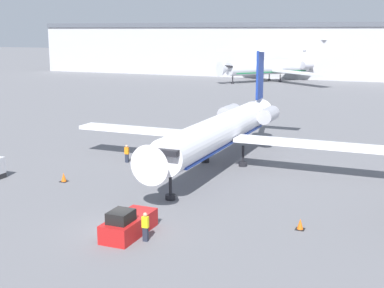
{
  "coord_description": "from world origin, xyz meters",
  "views": [
    {
      "loc": [
        16.39,
        -27.9,
        12.61
      ],
      "look_at": [
        0.0,
        11.75,
        3.45
      ],
      "focal_mm": 50.0,
      "sensor_mm": 36.0,
      "label": 1
    }
  ],
  "objects_px": {
    "worker_near_tug": "(145,226)",
    "airplane_parked_far_left": "(272,67)",
    "traffic_cone_left": "(64,177)",
    "pushback_tug": "(129,224)",
    "worker_by_wing": "(127,153)",
    "traffic_cone_right": "(300,224)",
    "airplane_main": "(222,130)"
  },
  "relations": [
    {
      "from": "airplane_main",
      "to": "pushback_tug",
      "type": "xyz_separation_m",
      "value": [
        0.41,
        -18.68,
        -2.81
      ]
    },
    {
      "from": "worker_by_wing",
      "to": "traffic_cone_left",
      "type": "height_order",
      "value": "worker_by_wing"
    },
    {
      "from": "worker_near_tug",
      "to": "airplane_parked_far_left",
      "type": "bearing_deg",
      "value": 100.0
    },
    {
      "from": "pushback_tug",
      "to": "worker_by_wing",
      "type": "xyz_separation_m",
      "value": [
        -9.35,
        16.45,
        0.22
      ]
    },
    {
      "from": "traffic_cone_left",
      "to": "airplane_main",
      "type": "bearing_deg",
      "value": 43.98
    },
    {
      "from": "airplane_parked_far_left",
      "to": "pushback_tug",
      "type": "bearing_deg",
      "value": -80.74
    },
    {
      "from": "pushback_tug",
      "to": "traffic_cone_left",
      "type": "xyz_separation_m",
      "value": [
        -10.99,
        8.47,
        -0.32
      ]
    },
    {
      "from": "pushback_tug",
      "to": "worker_near_tug",
      "type": "relative_size",
      "value": 2.47
    },
    {
      "from": "pushback_tug",
      "to": "worker_by_wing",
      "type": "bearing_deg",
      "value": 119.61
    },
    {
      "from": "airplane_main",
      "to": "traffic_cone_left",
      "type": "bearing_deg",
      "value": -136.02
    },
    {
      "from": "airplane_main",
      "to": "worker_near_tug",
      "type": "relative_size",
      "value": 16.68
    },
    {
      "from": "pushback_tug",
      "to": "airplane_parked_far_left",
      "type": "bearing_deg",
      "value": 99.26
    },
    {
      "from": "traffic_cone_left",
      "to": "traffic_cone_right",
      "type": "relative_size",
      "value": 1.07
    },
    {
      "from": "worker_near_tug",
      "to": "traffic_cone_left",
      "type": "bearing_deg",
      "value": 144.11
    },
    {
      "from": "worker_near_tug",
      "to": "worker_by_wing",
      "type": "relative_size",
      "value": 1.05
    },
    {
      "from": "traffic_cone_right",
      "to": "traffic_cone_left",
      "type": "bearing_deg",
      "value": 170.57
    },
    {
      "from": "worker_by_wing",
      "to": "traffic_cone_right",
      "type": "distance_m",
      "value": 22.3
    },
    {
      "from": "traffic_cone_right",
      "to": "airplane_parked_far_left",
      "type": "height_order",
      "value": "airplane_parked_far_left"
    },
    {
      "from": "worker_by_wing",
      "to": "traffic_cone_right",
      "type": "height_order",
      "value": "worker_by_wing"
    },
    {
      "from": "pushback_tug",
      "to": "traffic_cone_left",
      "type": "height_order",
      "value": "pushback_tug"
    },
    {
      "from": "worker_by_wing",
      "to": "airplane_parked_far_left",
      "type": "distance_m",
      "value": 88.11
    },
    {
      "from": "traffic_cone_left",
      "to": "traffic_cone_right",
      "type": "height_order",
      "value": "traffic_cone_left"
    },
    {
      "from": "worker_near_tug",
      "to": "traffic_cone_left",
      "type": "xyz_separation_m",
      "value": [
        -12.45,
        9.01,
        -0.59
      ]
    },
    {
      "from": "pushback_tug",
      "to": "traffic_cone_left",
      "type": "bearing_deg",
      "value": 142.38
    },
    {
      "from": "pushback_tug",
      "to": "traffic_cone_right",
      "type": "height_order",
      "value": "pushback_tug"
    },
    {
      "from": "traffic_cone_left",
      "to": "airplane_parked_far_left",
      "type": "xyz_separation_m",
      "value": [
        -6.01,
        95.72,
        3.18
      ]
    },
    {
      "from": "airplane_main",
      "to": "airplane_parked_far_left",
      "type": "bearing_deg",
      "value": 100.98
    },
    {
      "from": "worker_by_wing",
      "to": "traffic_cone_left",
      "type": "bearing_deg",
      "value": -101.62
    },
    {
      "from": "worker_near_tug",
      "to": "traffic_cone_right",
      "type": "relative_size",
      "value": 2.5
    },
    {
      "from": "pushback_tug",
      "to": "airplane_parked_far_left",
      "type": "relative_size",
      "value": 0.14
    },
    {
      "from": "traffic_cone_left",
      "to": "traffic_cone_right",
      "type": "distance_m",
      "value": 21.07
    },
    {
      "from": "pushback_tug",
      "to": "traffic_cone_right",
      "type": "xyz_separation_m",
      "value": [
        9.79,
        5.02,
        -0.34
      ]
    }
  ]
}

